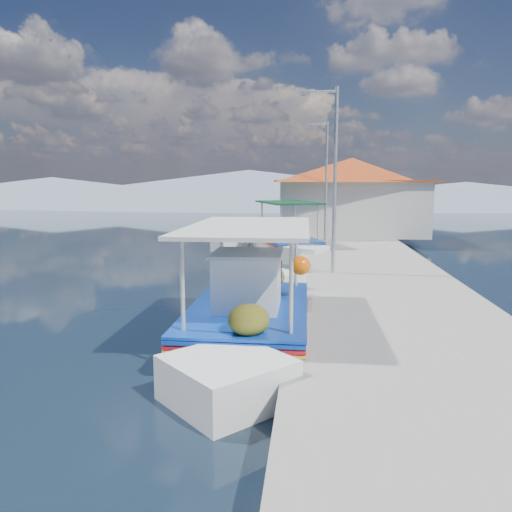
# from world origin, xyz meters

# --- Properties ---
(ground) EXTENTS (160.00, 160.00, 0.00)m
(ground) POSITION_xyz_m (0.00, 0.00, 0.00)
(ground) COLOR black
(ground) RESTS_ON ground
(quay) EXTENTS (5.00, 44.00, 0.50)m
(quay) POSITION_xyz_m (5.90, 6.00, 0.25)
(quay) COLOR gray
(quay) RESTS_ON ground
(bollards) EXTENTS (0.20, 17.20, 0.30)m
(bollards) POSITION_xyz_m (3.80, 5.25, 0.65)
(bollards) COLOR #A5A8AD
(bollards) RESTS_ON quay
(main_caique) EXTENTS (2.64, 8.73, 2.87)m
(main_caique) POSITION_xyz_m (2.52, -3.70, 0.55)
(main_caique) COLOR white
(main_caique) RESTS_ON ground
(caique_green_canopy) EXTENTS (3.91, 7.17, 2.85)m
(caique_green_canopy) POSITION_xyz_m (2.80, 9.44, 0.42)
(caique_green_canopy) COLOR white
(caique_green_canopy) RESTS_ON ground
(caique_blue_hull) EXTENTS (1.84, 5.80, 1.03)m
(caique_blue_hull) POSITION_xyz_m (-0.46, 12.00, 0.28)
(caique_blue_hull) COLOR white
(caique_blue_hull) RESTS_ON ground
(harbor_building) EXTENTS (10.49, 10.49, 4.40)m
(harbor_building) POSITION_xyz_m (6.20, 15.00, 2.78)
(harbor_building) COLOR silver
(harbor_building) RESTS_ON quay
(lamp_post_near) EXTENTS (1.21, 0.14, 6.00)m
(lamp_post_near) POSITION_xyz_m (4.51, 2.00, 3.85)
(lamp_post_near) COLOR #A5A8AD
(lamp_post_near) RESTS_ON quay
(lamp_post_far) EXTENTS (1.21, 0.14, 6.00)m
(lamp_post_far) POSITION_xyz_m (4.51, 11.00, 3.85)
(lamp_post_far) COLOR #A5A8AD
(lamp_post_far) RESTS_ON quay
(mountain_ridge) EXTENTS (171.40, 96.00, 5.50)m
(mountain_ridge) POSITION_xyz_m (6.54, 56.00, 2.04)
(mountain_ridge) COLOR slate
(mountain_ridge) RESTS_ON ground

